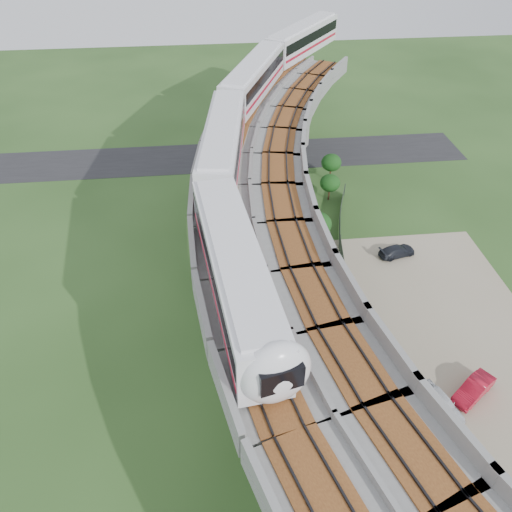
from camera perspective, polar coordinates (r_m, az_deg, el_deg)
The scene contains 17 objects.
ground at distance 41.23m, azimuth -0.16°, elevation -8.16°, with size 160.00×160.00×0.00m, color #28451B.
dirt_lot at distance 43.20m, azimuth 19.14°, elevation -8.20°, with size 18.00×26.00×0.04m, color gray.
asphalt_road at distance 65.44m, azimuth -2.91°, elevation 11.28°, with size 60.00×8.00×0.03m, color #232326.
viaduct at distance 35.69m, azimuth 5.97°, elevation 2.36°, with size 19.58×73.98×11.40m.
metro_train at distance 46.47m, azimuth 0.64°, elevation 16.20°, with size 19.51×59.41×3.64m.
fence at distance 42.49m, azimuth 13.11°, elevation -6.25°, with size 3.87×38.73×1.50m.
tree_0 at distance 59.47m, azimuth 8.60°, elevation 10.51°, with size 2.33×2.33×3.41m.
tree_1 at distance 55.91m, azimuth 8.46°, elevation 8.25°, with size 2.23×2.23×3.09m.
tree_2 at distance 49.26m, azimuth 7.05°, elevation 3.63°, with size 2.77×2.77×3.20m.
tree_3 at distance 44.68m, azimuth 6.84°, elevation -0.39°, with size 2.08×2.08×3.00m.
tree_4 at distance 43.07m, azimuth 7.15°, elevation -2.59°, with size 3.11×3.11×3.20m.
tree_5 at distance 38.97m, azimuth 9.48°, elevation -7.26°, with size 2.26×2.26×3.37m.
tree_6 at distance 35.10m, azimuth 12.86°, elevation -16.36°, with size 1.90×1.90×2.65m.
tree_7 at distance 32.97m, azimuth 19.38°, elevation -24.01°, with size 2.06×2.06×2.72m.
car_white at distance 38.00m, azimuth 20.37°, elevation -15.50°, with size 1.53×3.81×1.30m, color silver.
car_red at distance 39.63m, azimuth 23.63°, elevation -13.77°, with size 1.34×3.83×1.26m, color #AE1024.
car_dark at distance 49.71m, azimuth 15.81°, elevation 0.56°, with size 1.47×3.62×1.05m, color black.
Camera 1 is at (-2.84, -28.06, 30.07)m, focal length 35.00 mm.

